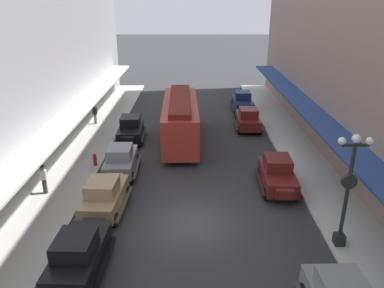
# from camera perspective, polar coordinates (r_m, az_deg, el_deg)

# --- Properties ---
(ground_plane) EXTENTS (200.00, 200.00, 0.00)m
(ground_plane) POSITION_cam_1_polar(r_m,az_deg,el_deg) (18.72, 0.06, -11.93)
(ground_plane) COLOR #2D2D30
(sidewalk_left) EXTENTS (3.00, 60.00, 0.15)m
(sidewalk_left) POSITION_cam_1_polar(r_m,az_deg,el_deg) (20.10, -22.27, -10.93)
(sidewalk_left) COLOR #B7B5AD
(sidewalk_left) RESTS_ON ground
(sidewalk_right) EXTENTS (3.00, 60.00, 0.15)m
(sidewalk_right) POSITION_cam_1_polar(r_m,az_deg,el_deg) (20.15, 22.33, -10.85)
(sidewalk_right) COLOR #B7B5AD
(sidewalk_right) RESTS_ON ground
(parked_car_0) EXTENTS (2.26, 4.30, 1.84)m
(parked_car_0) POSITION_cam_1_polar(r_m,az_deg,el_deg) (21.95, 12.75, -4.35)
(parked_car_0) COLOR #591919
(parked_car_0) RESTS_ON ground
(parked_car_2) EXTENTS (2.19, 4.28, 1.84)m
(parked_car_2) POSITION_cam_1_polar(r_m,az_deg,el_deg) (36.70, 7.55, 6.50)
(parked_car_2) COLOR #19234C
(parked_car_2) RESTS_ON ground
(parked_car_3) EXTENTS (2.29, 4.31, 1.84)m
(parked_car_3) POSITION_cam_1_polar(r_m,az_deg,el_deg) (19.69, -13.39, -7.56)
(parked_car_3) COLOR #997F5B
(parked_car_3) RESTS_ON ground
(parked_car_4) EXTENTS (2.28, 4.31, 1.84)m
(parked_car_4) POSITION_cam_1_polar(r_m,az_deg,el_deg) (29.04, -9.54, 2.35)
(parked_car_4) COLOR black
(parked_car_4) RESTS_ON ground
(parked_car_5) EXTENTS (2.24, 4.30, 1.84)m
(parked_car_5) POSITION_cam_1_polar(r_m,az_deg,el_deg) (23.63, -10.99, -2.29)
(parked_car_5) COLOR slate
(parked_car_5) RESTS_ON ground
(parked_car_6) EXTENTS (2.24, 4.30, 1.84)m
(parked_car_6) POSITION_cam_1_polar(r_m,az_deg,el_deg) (15.91, -17.11, -15.68)
(parked_car_6) COLOR black
(parked_car_6) RESTS_ON ground
(parked_car_7) EXTENTS (2.19, 4.28, 1.84)m
(parked_car_7) POSITION_cam_1_polar(r_m,az_deg,el_deg) (31.45, 8.32, 3.92)
(parked_car_7) COLOR #591919
(parked_car_7) RESTS_ON ground
(streetcar) EXTENTS (2.76, 9.66, 3.46)m
(streetcar) POSITION_cam_1_polar(r_m,az_deg,el_deg) (28.00, -1.97, 3.99)
(streetcar) COLOR #A52D23
(streetcar) RESTS_ON ground
(lamp_post_with_clock) EXTENTS (1.42, 0.44, 5.16)m
(lamp_post_with_clock) POSITION_cam_1_polar(r_m,az_deg,el_deg) (16.86, 22.53, -6.03)
(lamp_post_with_clock) COLOR black
(lamp_post_with_clock) RESTS_ON sidewalk_right
(fire_hydrant) EXTENTS (0.24, 0.24, 0.82)m
(fire_hydrant) POSITION_cam_1_polar(r_m,az_deg,el_deg) (24.92, -14.78, -2.30)
(fire_hydrant) COLOR #B21E19
(fire_hydrant) RESTS_ON sidewalk_left
(pedestrian_0) EXTENTS (0.36, 0.24, 1.64)m
(pedestrian_0) POSITION_cam_1_polar(r_m,az_deg,el_deg) (33.04, -14.75, 4.37)
(pedestrian_0) COLOR slate
(pedestrian_0) RESTS_ON sidewalk_left
(pedestrian_1) EXTENTS (0.36, 0.28, 1.67)m
(pedestrian_1) POSITION_cam_1_polar(r_m,az_deg,el_deg) (22.13, -21.85, -5.02)
(pedestrian_1) COLOR #2D2D33
(pedestrian_1) RESTS_ON sidewalk_left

